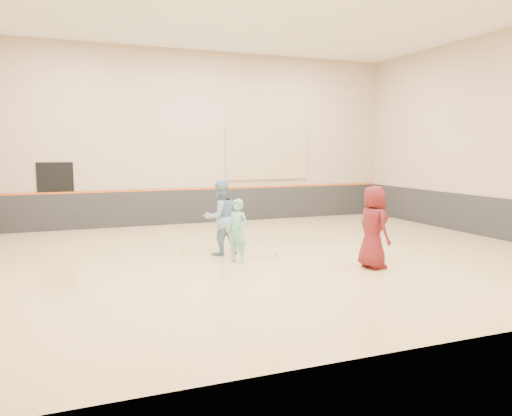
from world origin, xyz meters
name	(u,v)px	position (x,y,z in m)	size (l,w,h in m)	color
room	(255,224)	(0.00, 0.00, 0.81)	(15.04, 12.04, 6.22)	tan
wainscot_back	(194,206)	(0.00, 5.97, 0.60)	(14.90, 0.04, 1.20)	#232326
wainscot_right	(489,217)	(7.47, 0.00, 0.60)	(0.04, 11.90, 1.20)	#232326
accent_stripe	(194,189)	(0.00, 5.96, 1.22)	(14.90, 0.03, 0.06)	#D85914
acoustic_panel	(267,152)	(2.80, 5.95, 2.50)	(3.20, 0.08, 2.00)	tan
doorway	(56,197)	(-4.50, 5.98, 1.10)	(1.10, 0.05, 2.20)	black
girl	(237,231)	(-0.61, -0.44, 0.74)	(0.54, 0.36, 1.48)	#6FC1AE
instructor	(220,218)	(-0.70, 0.61, 0.93)	(0.90, 0.70, 1.85)	#7D9DC1
young_man	(374,227)	(2.01, -1.99, 0.91)	(0.89, 0.58, 1.82)	maroon
held_racket	(232,230)	(-0.53, 0.17, 0.68)	(0.47, 0.47, 0.60)	yellow
spare_racket	(219,234)	(0.09, 3.29, 0.04)	(0.67, 0.67, 0.08)	gold
ball_under_racket	(276,255)	(0.48, -0.13, 0.03)	(0.07, 0.07, 0.07)	gold
ball_in_hand	(384,214)	(2.17, -2.12, 1.22)	(0.07, 0.07, 0.07)	#BDDD33
ball_beside_spare	(182,253)	(-1.62, 0.91, 0.03)	(0.07, 0.07, 0.07)	#C7D130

